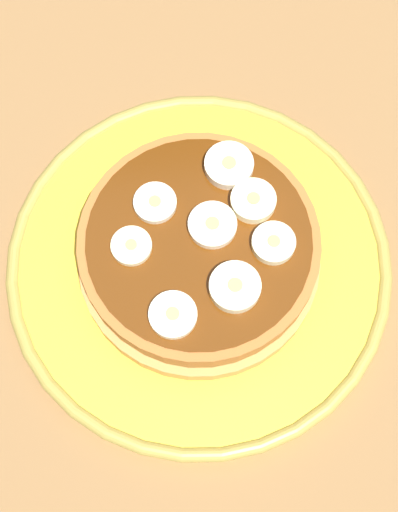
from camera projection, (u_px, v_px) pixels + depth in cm
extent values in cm
cube|color=olive|center=(199.00, 276.00, 57.52)|extent=(140.00, 140.00, 3.00)
cylinder|color=yellow|center=(199.00, 266.00, 55.41)|extent=(27.84, 27.84, 1.47)
torus|color=#A49342|center=(199.00, 264.00, 54.93)|extent=(28.03, 28.03, 1.03)
cylinder|color=tan|center=(199.00, 262.00, 53.95)|extent=(17.13, 17.13, 1.50)
cylinder|color=olive|center=(200.00, 255.00, 52.55)|extent=(15.97, 15.97, 1.50)
cylinder|color=#AF6930|center=(200.00, 242.00, 51.28)|extent=(16.42, 16.42, 1.50)
cylinder|color=#592B0A|center=(199.00, 240.00, 50.42)|extent=(15.20, 15.20, 0.16)
cylinder|color=#F8E7C1|center=(212.00, 225.00, 50.48)|extent=(3.29, 3.29, 0.73)
cylinder|color=tan|center=(212.00, 223.00, 50.10)|extent=(0.92, 0.92, 0.08)
cylinder|color=#FCF0C5|center=(173.00, 315.00, 48.40)|extent=(3.14, 3.14, 0.70)
cylinder|color=tan|center=(173.00, 313.00, 48.04)|extent=(0.88, 0.88, 0.08)
cylinder|color=#F1EEBB|center=(273.00, 243.00, 49.98)|extent=(2.92, 2.92, 0.84)
cylinder|color=tan|center=(274.00, 241.00, 49.55)|extent=(0.82, 0.82, 0.08)
cylinder|color=#F9EBB5|center=(131.00, 239.00, 50.20)|extent=(2.74, 2.74, 0.61)
cylinder|color=tan|center=(130.00, 238.00, 49.88)|extent=(0.77, 0.77, 0.08)
cylinder|color=beige|center=(155.00, 203.00, 51.06)|extent=(2.93, 2.93, 0.66)
cylinder|color=tan|center=(155.00, 201.00, 50.71)|extent=(0.82, 0.82, 0.08)
cylinder|color=#FEF2BC|center=(253.00, 201.00, 50.95)|extent=(3.10, 3.10, 0.95)
cylinder|color=tan|center=(254.00, 198.00, 50.47)|extent=(0.87, 0.87, 0.08)
cylinder|color=#F2EAB9|center=(235.00, 287.00, 48.89)|extent=(3.39, 3.39, 0.97)
cylinder|color=tan|center=(235.00, 285.00, 48.40)|extent=(0.95, 0.95, 0.08)
cylinder|color=#F2E3C4|center=(229.00, 166.00, 51.85)|extent=(3.39, 3.39, 0.94)
cylinder|color=tan|center=(229.00, 162.00, 51.37)|extent=(0.95, 0.95, 0.08)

